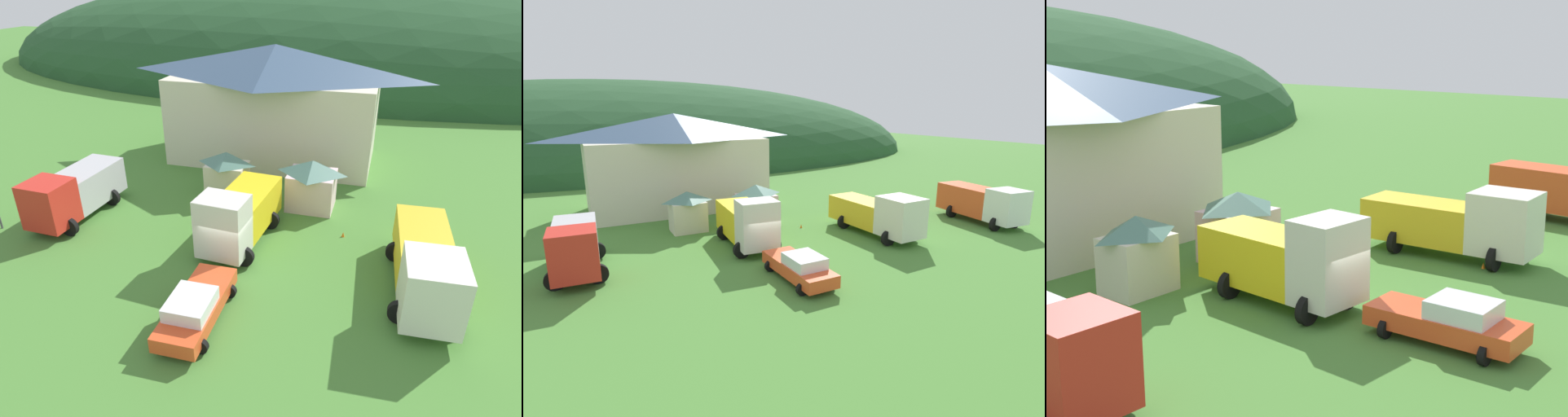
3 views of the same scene
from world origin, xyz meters
The scene contains 12 objects.
ground_plane centered at (0.00, 0.00, 0.00)m, with size 200.00×200.00×0.00m, color #477F33.
forested_hill_backdrop centered at (0.00, 59.82, 0.00)m, with size 121.14×60.00×28.67m, color #234C28.
depot_building centered at (-1.64, 16.06, 4.61)m, with size 16.96×8.66×8.94m.
play_shed_cream centered at (-2.82, 7.95, 1.63)m, with size 2.85×2.19×3.17m.
play_shed_pink centered at (2.94, 7.86, 1.66)m, with size 3.18×2.79×3.23m.
crane_truck_red centered at (-10.81, 2.48, 1.73)m, with size 3.38×7.00×3.22m.
flatbed_truck_yellow centered at (-0.12, 2.38, 1.82)m, with size 3.60×7.03×3.72m.
heavy_rig_striped centered at (9.65, 0.20, 1.71)m, with size 3.52×8.33×3.35m.
heavy_rig_white centered at (19.84, -0.94, 1.76)m, with size 3.67×7.74×3.22m.
service_pickup_orange centered at (0.18, -4.42, 0.83)m, with size 2.42×5.42×1.66m.
traffic_cone_near_pickup centered at (5.46, 4.61, 0.00)m, with size 0.36×0.36×0.57m, color orange.
traffic_cone_mid_row centered at (8.75, -1.54, 0.00)m, with size 0.36×0.36×0.56m, color orange.
Camera 2 is at (-10.57, -23.11, 9.48)m, focal length 28.40 mm.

